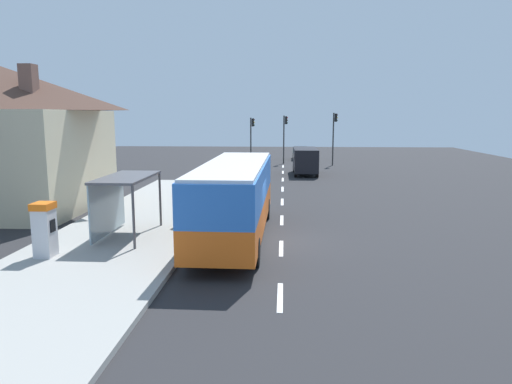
{
  "coord_description": "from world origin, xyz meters",
  "views": [
    {
      "loc": [
        0.32,
        -18.75,
        5.12
      ],
      "look_at": [
        -1.0,
        3.45,
        1.5
      ],
      "focal_mm": 32.93,
      "sensor_mm": 36.0,
      "label": 1
    }
  ],
  "objects_px": {
    "traffic_light_median": "(285,132)",
    "bus_shelter": "(120,190)",
    "traffic_light_near_side": "(334,131)",
    "ticket_machine": "(45,229)",
    "recycling_bin_green": "(189,210)",
    "bus": "(235,195)",
    "recycling_bin_blue": "(186,213)",
    "traffic_light_far_side": "(252,133)",
    "white_van": "(305,159)",
    "recycling_bin_yellow": "(183,216)",
    "sedan_near": "(301,153)"
  },
  "relations": [
    {
      "from": "recycling_bin_green",
      "to": "traffic_light_far_side",
      "type": "distance_m",
      "value": 28.2
    },
    {
      "from": "traffic_light_median",
      "to": "bus_shelter",
      "type": "bearing_deg",
      "value": -101.98
    },
    {
      "from": "bus",
      "to": "sedan_near",
      "type": "relative_size",
      "value": 2.5
    },
    {
      "from": "white_van",
      "to": "traffic_light_far_side",
      "type": "bearing_deg",
      "value": 121.44
    },
    {
      "from": "traffic_light_near_side",
      "to": "bus_shelter",
      "type": "bearing_deg",
      "value": -111.34
    },
    {
      "from": "bus",
      "to": "bus_shelter",
      "type": "xyz_separation_m",
      "value": [
        -4.7,
        -0.55,
        0.25
      ]
    },
    {
      "from": "sedan_near",
      "to": "recycling_bin_blue",
      "type": "distance_m",
      "value": 35.11
    },
    {
      "from": "recycling_bin_blue",
      "to": "ticket_machine",
      "type": "bearing_deg",
      "value": -124.94
    },
    {
      "from": "traffic_light_near_side",
      "to": "traffic_light_median",
      "type": "relative_size",
      "value": 1.05
    },
    {
      "from": "ticket_machine",
      "to": "traffic_light_far_side",
      "type": "relative_size",
      "value": 0.39
    },
    {
      "from": "sedan_near",
      "to": "recycling_bin_blue",
      "type": "height_order",
      "value": "sedan_near"
    },
    {
      "from": "traffic_light_near_side",
      "to": "traffic_light_median",
      "type": "distance_m",
      "value": 5.34
    },
    {
      "from": "traffic_light_near_side",
      "to": "sedan_near",
      "type": "bearing_deg",
      "value": 116.01
    },
    {
      "from": "white_van",
      "to": "ticket_machine",
      "type": "height_order",
      "value": "white_van"
    },
    {
      "from": "ticket_machine",
      "to": "recycling_bin_blue",
      "type": "relative_size",
      "value": 2.04
    },
    {
      "from": "recycling_bin_blue",
      "to": "bus_shelter",
      "type": "bearing_deg",
      "value": -131.19
    },
    {
      "from": "bus",
      "to": "white_van",
      "type": "bearing_deg",
      "value": 79.95
    },
    {
      "from": "ticket_machine",
      "to": "traffic_light_near_side",
      "type": "relative_size",
      "value": 0.36
    },
    {
      "from": "bus_shelter",
      "to": "ticket_machine",
      "type": "bearing_deg",
      "value": -118.88
    },
    {
      "from": "white_van",
      "to": "ticket_machine",
      "type": "relative_size",
      "value": 2.69
    },
    {
      "from": "recycling_bin_yellow",
      "to": "traffic_light_near_side",
      "type": "xyz_separation_m",
      "value": [
        9.69,
        28.66,
        2.93
      ]
    },
    {
      "from": "traffic_light_far_side",
      "to": "bus_shelter",
      "type": "height_order",
      "value": "traffic_light_far_side"
    },
    {
      "from": "sedan_near",
      "to": "traffic_light_near_side",
      "type": "relative_size",
      "value": 0.81
    },
    {
      "from": "bus",
      "to": "sedan_near",
      "type": "height_order",
      "value": "bus"
    },
    {
      "from": "bus",
      "to": "traffic_light_far_side",
      "type": "relative_size",
      "value": 2.24
    },
    {
      "from": "bus",
      "to": "white_van",
      "type": "relative_size",
      "value": 2.11
    },
    {
      "from": "traffic_light_far_side",
      "to": "recycling_bin_blue",
      "type": "bearing_deg",
      "value": -92.19
    },
    {
      "from": "bus",
      "to": "recycling_bin_yellow",
      "type": "height_order",
      "value": "bus"
    },
    {
      "from": "recycling_bin_yellow",
      "to": "traffic_light_near_side",
      "type": "height_order",
      "value": "traffic_light_near_side"
    },
    {
      "from": "traffic_light_near_side",
      "to": "bus_shelter",
      "type": "height_order",
      "value": "traffic_light_near_side"
    },
    {
      "from": "sedan_near",
      "to": "traffic_light_median",
      "type": "distance_m",
      "value": 5.91
    },
    {
      "from": "ticket_machine",
      "to": "recycling_bin_blue",
      "type": "xyz_separation_m",
      "value": [
        3.89,
        5.57,
        -0.52
      ]
    },
    {
      "from": "bus",
      "to": "white_van",
      "type": "distance_m",
      "value": 22.42
    },
    {
      "from": "traffic_light_far_side",
      "to": "recycling_bin_yellow",
      "type": "bearing_deg",
      "value": -92.14
    },
    {
      "from": "white_van",
      "to": "traffic_light_median",
      "type": "relative_size",
      "value": 1.02
    },
    {
      "from": "bus",
      "to": "bus_shelter",
      "type": "height_order",
      "value": "bus"
    },
    {
      "from": "bus_shelter",
      "to": "recycling_bin_yellow",
      "type": "bearing_deg",
      "value": 39.57
    },
    {
      "from": "ticket_machine",
      "to": "traffic_light_far_side",
      "type": "bearing_deg",
      "value": 81.73
    },
    {
      "from": "bus",
      "to": "traffic_light_near_side",
      "type": "height_order",
      "value": "traffic_light_near_side"
    },
    {
      "from": "ticket_machine",
      "to": "recycling_bin_green",
      "type": "relative_size",
      "value": 2.04
    },
    {
      "from": "white_van",
      "to": "bus_shelter",
      "type": "relative_size",
      "value": 1.31
    },
    {
      "from": "recycling_bin_green",
      "to": "traffic_light_median",
      "type": "height_order",
      "value": "traffic_light_median"
    },
    {
      "from": "ticket_machine",
      "to": "recycling_bin_blue",
      "type": "height_order",
      "value": "ticket_machine"
    },
    {
      "from": "bus",
      "to": "ticket_machine",
      "type": "xyz_separation_m",
      "value": [
        -6.38,
        -3.58,
        -0.67
      ]
    },
    {
      "from": "recycling_bin_blue",
      "to": "traffic_light_far_side",
      "type": "distance_m",
      "value": 28.9
    },
    {
      "from": "recycling_bin_green",
      "to": "traffic_light_near_side",
      "type": "xyz_separation_m",
      "value": [
        9.69,
        27.26,
        2.93
      ]
    },
    {
      "from": "white_van",
      "to": "recycling_bin_blue",
      "type": "xyz_separation_m",
      "value": [
        -6.4,
        -20.09,
        -0.69
      ]
    },
    {
      "from": "ticket_machine",
      "to": "recycling_bin_blue",
      "type": "bearing_deg",
      "value": 55.06
    },
    {
      "from": "white_van",
      "to": "bus_shelter",
      "type": "distance_m",
      "value": 24.21
    },
    {
      "from": "sedan_near",
      "to": "recycling_bin_blue",
      "type": "relative_size",
      "value": 4.65
    }
  ]
}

